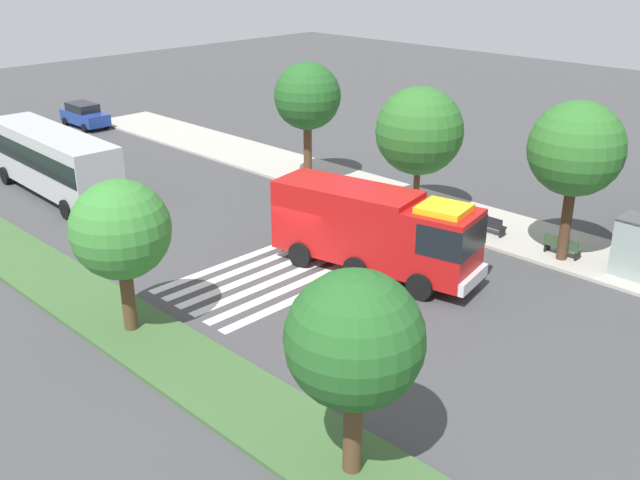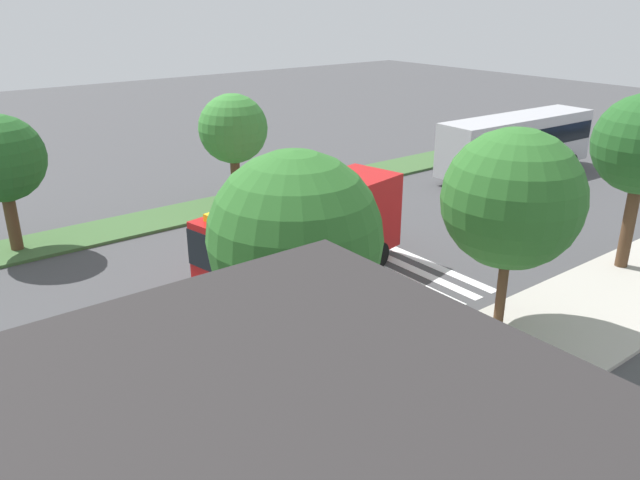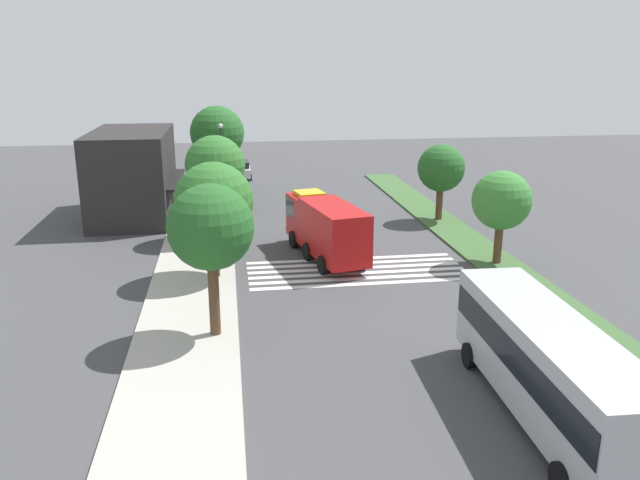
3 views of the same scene
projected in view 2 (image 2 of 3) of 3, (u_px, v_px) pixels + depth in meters
ground_plane at (341, 253)px, 26.14m from camera, size 120.00×120.00×0.00m
sidewalk at (531, 343)px, 19.28m from camera, size 60.00×4.59×0.14m
median_strip at (237, 202)px, 32.37m from camera, size 60.00×3.00×0.14m
crosswalk at (339, 254)px, 26.07m from camera, size 4.95×12.59×0.01m
fire_truck at (302, 234)px, 22.57m from camera, size 9.26×4.12×3.57m
transit_bus at (517, 141)px, 36.82m from camera, size 11.14×3.19×3.54m
bus_stop_shelter at (152, 429)px, 12.64m from camera, size 3.50×1.40×2.46m
bench_near_shelter at (311, 408)px, 15.37m from camera, size 1.60×0.50×0.90m
bench_west_of_shelter at (417, 358)px, 17.50m from camera, size 1.60×0.50×0.90m
sidewalk_tree_west at (512, 199)px, 18.66m from camera, size 4.30×4.30×6.42m
sidewalk_tree_center at (295, 239)px, 13.88m from camera, size 3.96×3.96×6.91m
median_tree_far_west at (233, 129)px, 30.97m from camera, size 3.45×3.45×5.51m
median_tree_west at (1, 159)px, 24.86m from camera, size 3.51×3.51×5.65m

